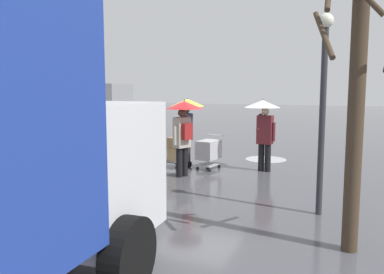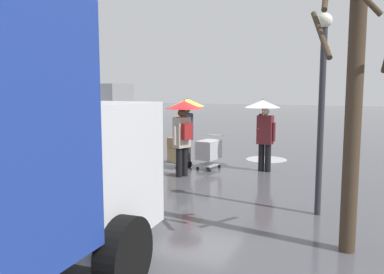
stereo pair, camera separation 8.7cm
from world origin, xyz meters
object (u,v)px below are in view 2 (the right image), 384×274
shopping_cart_vendor (209,151)px  pedestrian_black_side (187,116)px  pedestrian_white_side (183,120)px  pedestrian_pink_side (264,118)px  cargo_van_parked_right (72,128)px  bare_tree_near (353,102)px  hand_dolly_boxes (177,150)px  street_lamp (322,93)px

shopping_cart_vendor → pedestrian_black_side: pedestrian_black_side is taller
pedestrian_white_side → pedestrian_black_side: bearing=-71.1°
pedestrian_pink_side → cargo_van_parked_right: bearing=12.8°
shopping_cart_vendor → bare_tree_near: size_ratio=0.23×
bare_tree_near → shopping_cart_vendor: bearing=-51.2°
hand_dolly_boxes → street_lamp: bearing=144.6°
shopping_cart_vendor → bare_tree_near: 6.70m
hand_dolly_boxes → pedestrian_black_side: size_ratio=0.61×
pedestrian_white_side → shopping_cart_vendor: bearing=-105.5°
cargo_van_parked_right → bare_tree_near: bearing=154.0°
pedestrian_pink_side → pedestrian_black_side: size_ratio=1.00×
bare_tree_near → street_lamp: bare_tree_near is taller
pedestrian_pink_side → pedestrian_white_side: 2.44m
bare_tree_near → pedestrian_pink_side: bearing=-65.3°
pedestrian_black_side → bare_tree_near: bearing=132.2°
cargo_van_parked_right → pedestrian_pink_side: cargo_van_parked_right is taller
hand_dolly_boxes → bare_tree_near: bare_tree_near is taller
pedestrian_white_side → bare_tree_near: 5.89m
shopping_cart_vendor → street_lamp: 5.16m
pedestrian_white_side → street_lamp: size_ratio=0.56×
pedestrian_pink_side → street_lamp: size_ratio=0.56×
cargo_van_parked_right → shopping_cart_vendor: size_ratio=5.25×
shopping_cart_vendor → street_lamp: bearing=136.2°
street_lamp → hand_dolly_boxes: bearing=-35.4°
pedestrian_black_side → bare_tree_near: 7.36m
hand_dolly_boxes → bare_tree_near: 7.19m
cargo_van_parked_right → shopping_cart_vendor: cargo_van_parked_right is taller
pedestrian_pink_side → pedestrian_white_side: size_ratio=1.00×
hand_dolly_boxes → bare_tree_near: bearing=135.9°
hand_dolly_boxes → pedestrian_pink_side: bearing=-168.4°
cargo_van_parked_right → pedestrian_black_side: 3.70m
bare_tree_near → cargo_van_parked_right: bearing=-26.0°
shopping_cart_vendor → bare_tree_near: bearing=128.8°
shopping_cart_vendor → hand_dolly_boxes: (0.96, 0.18, -0.00)m
street_lamp → pedestrian_black_side: bearing=-40.6°
cargo_van_parked_right → pedestrian_black_side: bearing=-158.1°
hand_dolly_boxes → pedestrian_white_side: bearing=122.4°
cargo_van_parked_right → hand_dolly_boxes: bearing=-166.3°
shopping_cart_vendor → hand_dolly_boxes: hand_dolly_boxes is taller
cargo_van_parked_right → pedestrian_white_side: bearing=177.3°
pedestrian_white_side → bare_tree_near: (-4.39, 3.87, 0.70)m
hand_dolly_boxes → cargo_van_parked_right: bearing=13.7°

